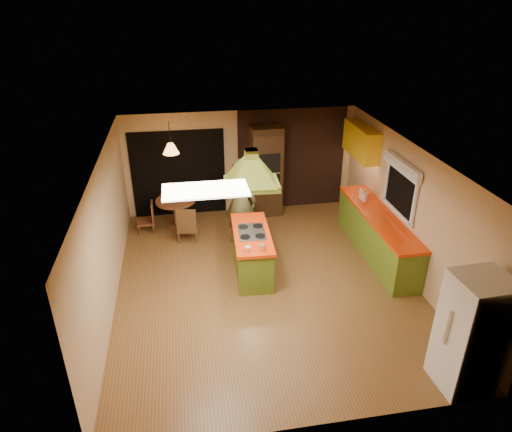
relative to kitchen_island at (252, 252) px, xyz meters
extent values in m
plane|color=brown|center=(0.19, -0.41, -0.44)|extent=(6.50, 6.50, 0.00)
plane|color=beige|center=(0.19, 2.84, 0.81)|extent=(5.50, 0.00, 5.50)
plane|color=beige|center=(0.19, -3.66, 0.81)|extent=(5.50, 0.00, 5.50)
plane|color=beige|center=(-2.56, -0.41, 0.81)|extent=(0.00, 6.50, 6.50)
plane|color=beige|center=(2.94, -0.41, 0.81)|extent=(0.00, 6.50, 6.50)
plane|color=silver|center=(0.19, -0.41, 2.06)|extent=(6.50, 6.50, 0.00)
cube|color=#381E14|center=(1.44, 2.82, 0.81)|extent=(2.64, 0.03, 2.50)
cube|color=black|center=(-1.31, 2.82, 0.61)|extent=(2.20, 0.03, 2.10)
cube|color=olive|center=(2.64, 0.19, -0.01)|extent=(0.58, 3.00, 0.86)
cube|color=#E53807|center=(2.64, 0.19, 0.45)|extent=(0.62, 3.05, 0.06)
cube|color=yellow|center=(2.76, 1.79, 1.51)|extent=(0.34, 1.40, 0.70)
cube|color=black|center=(2.91, -0.01, 1.11)|extent=(0.03, 1.16, 0.96)
cube|color=white|center=(2.86, -0.01, 1.58)|extent=(0.10, 1.35, 0.22)
cube|color=white|center=(-0.91, -1.61, 2.05)|extent=(1.20, 0.60, 0.03)
cube|color=#5F761D|center=(0.00, 0.00, -0.04)|extent=(0.72, 1.67, 0.80)
cube|color=#F03608|center=(0.00, 0.00, 0.39)|extent=(0.78, 1.74, 0.06)
cube|color=silver|center=(0.00, 0.00, 0.43)|extent=(0.53, 0.74, 0.02)
cube|color=#606A1A|center=(0.00, 0.00, 1.41)|extent=(1.01, 0.76, 0.12)
pyramid|color=#606A1A|center=(0.00, 0.00, 1.92)|extent=(1.01, 0.76, 0.45)
cube|color=#606A1A|center=(0.00, 0.00, 1.99)|extent=(0.22, 0.22, 0.14)
imported|color=brown|center=(-0.05, 1.21, 0.52)|extent=(0.81, 0.67, 1.91)
cube|color=white|center=(2.45, -3.30, 0.44)|extent=(0.75, 0.72, 1.75)
cube|color=#3F2714|center=(0.75, 2.54, 0.66)|extent=(0.74, 0.61, 2.19)
cube|color=black|center=(0.75, 2.24, 0.96)|extent=(0.56, 0.04, 0.45)
cube|color=black|center=(0.75, 2.24, 0.46)|extent=(0.56, 0.04, 0.45)
cylinder|color=brown|center=(-1.42, 2.15, 0.22)|extent=(0.90, 0.90, 0.05)
cylinder|color=brown|center=(-1.42, 2.15, -0.09)|extent=(0.14, 0.14, 0.63)
cylinder|color=brown|center=(-1.42, 2.15, -0.41)|extent=(0.51, 0.51, 0.05)
cone|color=#FF9E3F|center=(-1.42, 2.15, 1.46)|extent=(0.42, 0.42, 0.23)
cylinder|color=beige|center=(2.59, 1.02, 0.59)|extent=(0.17, 0.17, 0.22)
cylinder|color=beige|center=(2.59, 0.89, 0.58)|extent=(0.19, 0.19, 0.20)
cylinder|color=#FFECCD|center=(2.59, 0.88, 0.57)|extent=(0.13, 0.13, 0.17)
camera|label=1|loc=(-1.19, -7.49, 4.57)|focal=32.00mm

